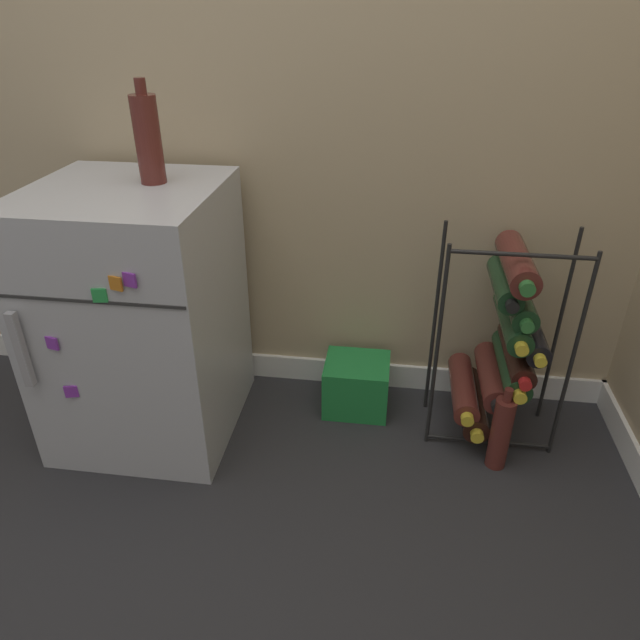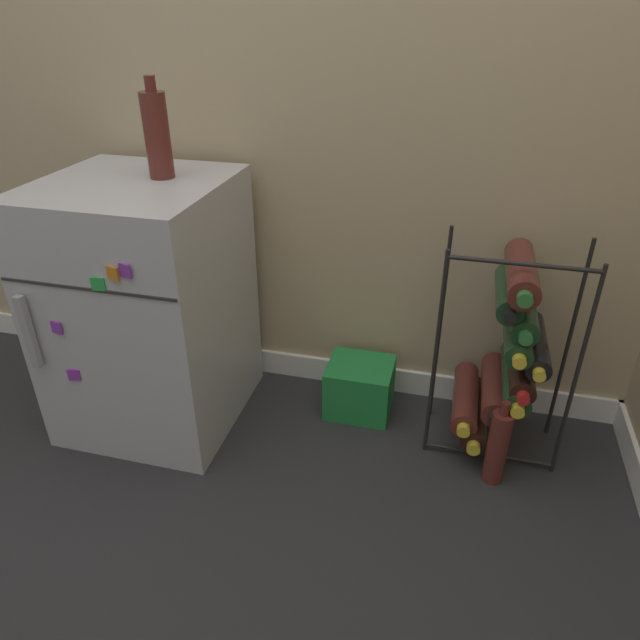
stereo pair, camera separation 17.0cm
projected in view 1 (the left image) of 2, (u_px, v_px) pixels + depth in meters
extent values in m
plane|color=#28282B|center=(291.00, 536.00, 1.49)|extent=(14.00, 14.00, 0.00)
cube|color=white|center=(326.00, 370.00, 2.08)|extent=(6.94, 0.01, 0.09)
cube|color=#B7BABF|center=(142.00, 316.00, 1.72)|extent=(0.52, 0.53, 0.79)
cube|color=#2D2D2D|center=(86.00, 301.00, 1.40)|extent=(0.51, 0.00, 0.01)
cube|color=#9E9EA3|center=(21.00, 350.00, 1.48)|extent=(0.02, 0.02, 0.22)
cube|color=purple|center=(52.00, 343.00, 1.47)|extent=(0.04, 0.01, 0.04)
cube|color=purple|center=(130.00, 280.00, 1.35)|extent=(0.04, 0.02, 0.04)
cube|color=green|center=(100.00, 295.00, 1.38)|extent=(0.04, 0.01, 0.04)
cube|color=purple|center=(71.00, 392.00, 1.54)|extent=(0.04, 0.01, 0.04)
cube|color=orange|center=(116.00, 283.00, 1.36)|extent=(0.04, 0.02, 0.04)
cylinder|color=black|center=(437.00, 352.00, 1.65)|extent=(0.01, 0.01, 0.67)
cylinder|color=black|center=(572.00, 362.00, 1.61)|extent=(0.01, 0.01, 0.67)
cylinder|color=black|center=(435.00, 322.00, 1.81)|extent=(0.01, 0.01, 0.67)
cylinder|color=black|center=(558.00, 330.00, 1.76)|extent=(0.01, 0.01, 0.67)
cylinder|color=black|center=(487.00, 441.00, 1.79)|extent=(0.38, 0.01, 0.01)
cylinder|color=black|center=(523.00, 255.00, 1.48)|extent=(0.38, 0.01, 0.01)
cylinder|color=black|center=(472.00, 403.00, 1.83)|extent=(0.08, 0.30, 0.08)
cylinder|color=gold|center=(477.00, 436.00, 1.69)|extent=(0.04, 0.02, 0.04)
cylinder|color=#56231E|center=(463.00, 388.00, 1.81)|extent=(0.08, 0.29, 0.08)
cylinder|color=gold|center=(467.00, 419.00, 1.67)|extent=(0.04, 0.02, 0.04)
cylinder|color=#56231E|center=(492.00, 376.00, 1.77)|extent=(0.08, 0.28, 0.08)
cylinder|color=black|center=(498.00, 406.00, 1.64)|extent=(0.04, 0.02, 0.04)
cylinder|color=#19381E|center=(511.00, 364.00, 1.74)|extent=(0.08, 0.31, 0.08)
cylinder|color=gold|center=(520.00, 397.00, 1.60)|extent=(0.04, 0.02, 0.04)
cylinder|color=black|center=(516.00, 353.00, 1.72)|extent=(0.07, 0.30, 0.07)
cylinder|color=red|center=(525.00, 384.00, 1.58)|extent=(0.03, 0.02, 0.03)
cylinder|color=black|center=(530.00, 332.00, 1.68)|extent=(0.07, 0.29, 0.07)
cylinder|color=gold|center=(540.00, 361.00, 1.55)|extent=(0.03, 0.02, 0.03)
cylinder|color=#19381E|center=(512.00, 320.00, 1.67)|extent=(0.07, 0.29, 0.07)
cylinder|color=gold|center=(522.00, 349.00, 1.53)|extent=(0.04, 0.02, 0.04)
cylinder|color=#19381E|center=(518.00, 301.00, 1.64)|extent=(0.07, 0.27, 0.07)
cylinder|color=#2D7033|center=(527.00, 326.00, 1.51)|extent=(0.04, 0.02, 0.04)
cylinder|color=#19381E|center=(505.00, 283.00, 1.62)|extent=(0.07, 0.26, 0.07)
cylinder|color=black|center=(512.00, 306.00, 1.49)|extent=(0.03, 0.02, 0.03)
cylinder|color=#56231E|center=(517.00, 263.00, 1.58)|extent=(0.08, 0.30, 0.08)
cylinder|color=#2D7033|center=(527.00, 289.00, 1.44)|extent=(0.04, 0.02, 0.04)
cube|color=#1E7F38|center=(357.00, 385.00, 1.93)|extent=(0.21, 0.19, 0.18)
cylinder|color=#56231E|center=(148.00, 140.00, 1.51)|extent=(0.07, 0.07, 0.23)
cylinder|color=#56231E|center=(140.00, 86.00, 1.45)|extent=(0.03, 0.03, 0.04)
cylinder|color=#56231E|center=(500.00, 433.00, 1.67)|extent=(0.06, 0.06, 0.24)
cylinder|color=#56231E|center=(508.00, 395.00, 1.60)|extent=(0.03, 0.03, 0.04)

